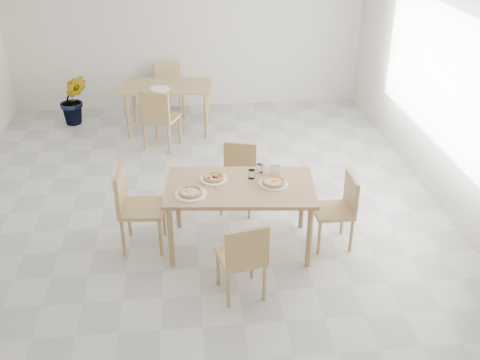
{
  "coord_description": "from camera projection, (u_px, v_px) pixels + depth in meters",
  "views": [
    {
      "loc": [
        -0.05,
        -6.03,
        3.56
      ],
      "look_at": [
        0.46,
        -0.94,
        0.82
      ],
      "focal_mm": 42.0,
      "sensor_mm": 36.0,
      "label": 1
    }
  ],
  "objects": [
    {
      "name": "chair_back_s",
      "position": [
        159.0,
        115.0,
        8.16
      ],
      "size": [
        0.6,
        0.6,
        0.93
      ],
      "rotation": [
        0.0,
        0.0,
        2.73
      ],
      "color": "tan",
      "rests_on": "ground"
    },
    {
      "name": "chair_west",
      "position": [
        134.0,
        203.0,
        5.94
      ],
      "size": [
        0.49,
        0.49,
        0.93
      ],
      "rotation": [
        0.0,
        0.0,
        1.49
      ],
      "color": "tan",
      "rests_on": "ground"
    },
    {
      "name": "main_table",
      "position": [
        240.0,
        192.0,
        5.88
      ],
      "size": [
        1.63,
        1.03,
        0.75
      ],
      "rotation": [
        0.0,
        0.0,
        -0.1
      ],
      "color": "#A97F57",
      "rests_on": "ground"
    },
    {
      "name": "tumbler_b",
      "position": [
        260.0,
        168.0,
        6.09
      ],
      "size": [
        0.07,
        0.07,
        0.1
      ],
      "primitive_type": "cylinder",
      "color": "white",
      "rests_on": "main_table"
    },
    {
      "name": "chair_back_n",
      "position": [
        169.0,
        85.0,
        9.49
      ],
      "size": [
        0.49,
        0.49,
        0.86
      ],
      "rotation": [
        0.0,
        0.0,
        0.17
      ],
      "color": "tan",
      "rests_on": "ground"
    },
    {
      "name": "chair_north",
      "position": [
        239.0,
        173.0,
        6.71
      ],
      "size": [
        0.49,
        0.49,
        0.81
      ],
      "rotation": [
        0.0,
        0.0,
        -0.27
      ],
      "color": "tan",
      "rests_on": "ground"
    },
    {
      "name": "fork_b",
      "position": [
        259.0,
        172.0,
        6.1
      ],
      "size": [
        0.07,
        0.19,
        0.01
      ],
      "primitive_type": "cube",
      "rotation": [
        0.0,
        0.0,
        0.27
      ],
      "color": "silver",
      "rests_on": "main_table"
    },
    {
      "name": "fork_a",
      "position": [
        217.0,
        191.0,
        5.73
      ],
      "size": [
        0.03,
        0.18,
        0.01
      ],
      "primitive_type": "cube",
      "rotation": [
        0.0,
        0.0,
        0.06
      ],
      "color": "silver",
      "rests_on": "main_table"
    },
    {
      "name": "chair_south",
      "position": [
        243.0,
        256.0,
        5.2
      ],
      "size": [
        0.49,
        0.49,
        0.84
      ],
      "rotation": [
        0.0,
        0.0,
        3.36
      ],
      "color": "tan",
      "rests_on": "ground"
    },
    {
      "name": "plate_pepperoni",
      "position": [
        214.0,
        179.0,
        5.95
      ],
      "size": [
        0.29,
        0.29,
        0.02
      ],
      "primitive_type": "cylinder",
      "color": "white",
      "rests_on": "main_table"
    },
    {
      "name": "pizza_pepperoni",
      "position": [
        214.0,
        177.0,
        5.93
      ],
      "size": [
        0.25,
        0.25,
        0.03
      ],
      "rotation": [
        0.0,
        0.0,
        -0.1
      ],
      "color": "#DDAE68",
      "rests_on": "plate_pepperoni"
    },
    {
      "name": "pizza_mushroom",
      "position": [
        191.0,
        192.0,
        5.65
      ],
      "size": [
        0.27,
        0.27,
        0.03
      ],
      "rotation": [
        0.0,
        0.0,
        -0.08
      ],
      "color": "#DDAE68",
      "rests_on": "plate_mushroom"
    },
    {
      "name": "potted_plant",
      "position": [
        74.0,
        100.0,
        9.1
      ],
      "size": [
        0.5,
        0.42,
        0.83
      ],
      "primitive_type": "imported",
      "rotation": [
        0.0,
        0.0,
        0.13
      ],
      "color": "#1B5D1C",
      "rests_on": "ground"
    },
    {
      "name": "room",
      "position": [
        436.0,
        73.0,
        6.79
      ],
      "size": [
        7.28,
        7.0,
        7.0
      ],
      "color": "beige",
      "rests_on": "ground"
    },
    {
      "name": "plate_margherita",
      "position": [
        274.0,
        184.0,
        5.86
      ],
      "size": [
        0.3,
        0.3,
        0.02
      ],
      "primitive_type": "cylinder",
      "color": "white",
      "rests_on": "main_table"
    },
    {
      "name": "tumbler_a",
      "position": [
        252.0,
        174.0,
        5.97
      ],
      "size": [
        0.07,
        0.07,
        0.09
      ],
      "primitive_type": "cylinder",
      "color": "white",
      "rests_on": "main_table"
    },
    {
      "name": "chair_east",
      "position": [
        340.0,
        206.0,
        6.01
      ],
      "size": [
        0.41,
        0.41,
        0.83
      ],
      "rotation": [
        0.0,
        0.0,
        -1.56
      ],
      "color": "tan",
      "rests_on": "ground"
    },
    {
      "name": "second_table",
      "position": [
        168.0,
        91.0,
        8.76
      ],
      "size": [
        1.4,
        0.88,
        0.75
      ],
      "rotation": [
        0.0,
        0.0,
        -0.09
      ],
      "color": "tan",
      "rests_on": "ground"
    },
    {
      "name": "plate_mushroom",
      "position": [
        191.0,
        194.0,
        5.66
      ],
      "size": [
        0.33,
        0.33,
        0.02
      ],
      "primitive_type": "cylinder",
      "color": "white",
      "rests_on": "main_table"
    },
    {
      "name": "napkin_holder",
      "position": [
        276.0,
        169.0,
        6.04
      ],
      "size": [
        0.12,
        0.07,
        0.13
      ],
      "rotation": [
        0.0,
        0.0,
        -0.09
      ],
      "color": "silver",
      "rests_on": "main_table"
    },
    {
      "name": "plate_empty",
      "position": [
        159.0,
        89.0,
        8.53
      ],
      "size": [
        0.3,
        0.3,
        0.02
      ],
      "primitive_type": "cylinder",
      "color": "white",
      "rests_on": "second_table"
    },
    {
      "name": "pizza_margherita",
      "position": [
        274.0,
        182.0,
        5.85
      ],
      "size": [
        0.31,
        0.31,
        0.03
      ],
      "rotation": [
        0.0,
        0.0,
        -0.3
      ],
      "color": "#DDAE68",
      "rests_on": "plate_margherita"
    }
  ]
}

